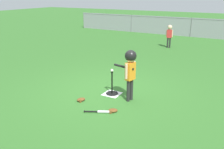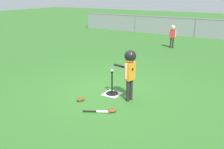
# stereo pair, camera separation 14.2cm
# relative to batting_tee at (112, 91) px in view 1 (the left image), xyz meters

# --- Properties ---
(ground_plane) EXTENTS (60.00, 60.00, 0.00)m
(ground_plane) POSITION_rel_batting_tee_xyz_m (-0.18, 0.05, -0.10)
(ground_plane) COLOR #336B28
(home_plate) EXTENTS (0.44, 0.44, 0.01)m
(home_plate) POSITION_rel_batting_tee_xyz_m (0.00, 0.00, -0.09)
(home_plate) COLOR white
(home_plate) RESTS_ON ground_plane
(batting_tee) EXTENTS (0.32, 0.32, 0.62)m
(batting_tee) POSITION_rel_batting_tee_xyz_m (0.00, 0.00, 0.00)
(batting_tee) COLOR black
(batting_tee) RESTS_ON ground_plane
(baseball_on_tee) EXTENTS (0.07, 0.07, 0.07)m
(baseball_on_tee) POSITION_rel_batting_tee_xyz_m (0.00, 0.00, 0.57)
(baseball_on_tee) COLOR white
(baseball_on_tee) RESTS_ON batting_tee
(batter_child) EXTENTS (0.65, 0.36, 1.30)m
(batter_child) POSITION_rel_batting_tee_xyz_m (0.58, -0.13, 0.83)
(batter_child) COLOR #262626
(batter_child) RESTS_ON ground_plane
(fielder_near_left) EXTENTS (0.33, 0.22, 1.11)m
(fielder_near_left) POSITION_rel_batting_tee_xyz_m (-0.42, 6.38, 0.62)
(fielder_near_left) COLOR #262626
(fielder_near_left) RESTS_ON ground_plane
(spare_bat_silver) EXTENTS (0.58, 0.32, 0.06)m
(spare_bat_silver) POSITION_rel_batting_tee_xyz_m (0.33, -1.06, -0.07)
(spare_bat_silver) COLOR silver
(spare_bat_silver) RESTS_ON ground_plane
(glove_by_plate) EXTENTS (0.27, 0.26, 0.07)m
(glove_by_plate) POSITION_rel_batting_tee_xyz_m (0.53, -0.89, -0.06)
(glove_by_plate) COLOR brown
(glove_by_plate) RESTS_ON ground_plane
(glove_near_bats) EXTENTS (0.23, 0.26, 0.07)m
(glove_near_bats) POSITION_rel_batting_tee_xyz_m (-0.46, -0.77, -0.06)
(glove_near_bats) COLOR brown
(glove_near_bats) RESTS_ON ground_plane
(outfield_fence) EXTENTS (16.06, 0.06, 1.15)m
(outfield_fence) POSITION_rel_batting_tee_xyz_m (-0.18, 10.08, 0.52)
(outfield_fence) COLOR slate
(outfield_fence) RESTS_ON ground_plane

